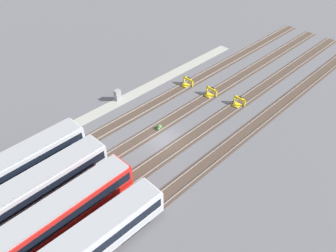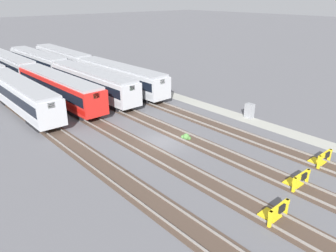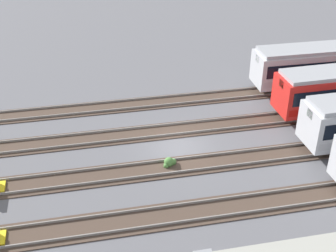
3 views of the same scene
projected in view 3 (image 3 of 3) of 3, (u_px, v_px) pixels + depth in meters
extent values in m
plane|color=#5B5B60|center=(179.00, 147.00, 32.27)|extent=(400.00, 400.00, 0.00)
cube|color=#47382D|center=(205.00, 211.00, 26.58)|extent=(90.00, 2.24, 0.06)
cube|color=gray|center=(202.00, 201.00, 27.13)|extent=(90.00, 0.07, 0.15)
cube|color=gray|center=(208.00, 218.00, 25.93)|extent=(90.00, 0.07, 0.15)
cube|color=#47382D|center=(186.00, 166.00, 30.36)|extent=(90.00, 2.24, 0.06)
cube|color=gray|center=(184.00, 158.00, 30.91)|extent=(90.00, 0.07, 0.15)
cube|color=gray|center=(189.00, 171.00, 29.71)|extent=(90.00, 0.07, 0.15)
cube|color=#47382D|center=(172.00, 130.00, 34.15)|extent=(90.00, 2.24, 0.06)
cube|color=gray|center=(170.00, 124.00, 34.70)|extent=(90.00, 0.07, 0.15)
cube|color=gray|center=(174.00, 134.00, 33.49)|extent=(90.00, 0.07, 0.15)
cube|color=#47382D|center=(160.00, 102.00, 37.93)|extent=(90.00, 2.24, 0.06)
cube|color=gray|center=(159.00, 97.00, 38.48)|extent=(90.00, 0.07, 0.15)
cube|color=gray|center=(162.00, 105.00, 37.27)|extent=(90.00, 0.07, 0.15)
cube|color=#1E843D|center=(310.00, 114.00, 30.09)|extent=(0.09, 0.70, 0.56)
cube|color=#1E843D|center=(258.00, 59.00, 37.91)|extent=(0.09, 0.70, 0.56)
cube|color=black|center=(292.00, 85.00, 39.85)|extent=(3.62, 2.28, 0.70)
cube|color=#1E843D|center=(282.00, 84.00, 33.88)|extent=(0.10, 0.70, 0.56)
cube|color=black|center=(318.00, 111.00, 35.92)|extent=(3.65, 2.32, 0.70)
sphere|color=#4C7F3D|center=(169.00, 162.00, 30.27)|extent=(0.64, 0.64, 0.64)
sphere|color=#4C7F3D|center=(173.00, 162.00, 30.47)|extent=(0.44, 0.44, 0.44)
sphere|color=#4C7F3D|center=(166.00, 166.00, 30.15)|extent=(0.36, 0.36, 0.36)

